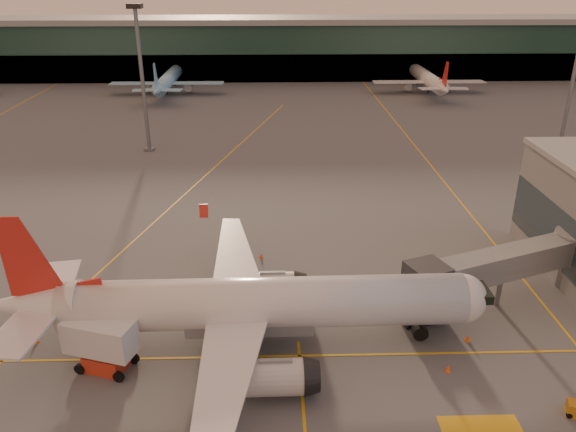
{
  "coord_description": "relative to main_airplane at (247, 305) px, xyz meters",
  "views": [
    {
      "loc": [
        2.88,
        -34.8,
        31.05
      ],
      "look_at": [
        4.53,
        23.94,
        5.0
      ],
      "focal_mm": 35.0,
      "sensor_mm": 36.0,
      "label": 1
    }
  ],
  "objects": [
    {
      "name": "catering_truck",
      "position": [
        -12.04,
        -2.72,
        -1.62
      ],
      "size": [
        6.39,
        4.22,
        4.58
      ],
      "rotation": [
        0.0,
        0.0,
        -0.31
      ],
      "color": "red",
      "rests_on": "ground"
    },
    {
      "name": "cone_wing_left",
      "position": [
        0.89,
        16.61,
        -3.95
      ],
      "size": [
        0.45,
        0.45,
        0.57
      ],
      "color": "#FF580D",
      "rests_on": "ground"
    },
    {
      "name": "ground",
      "position": [
        -0.49,
        -6.61,
        -4.23
      ],
      "size": [
        600.0,
        600.0,
        0.0
      ],
      "primitive_type": "plane",
      "color": "#4C4F54",
      "rests_on": "ground"
    },
    {
      "name": "pushback_tug",
      "position": [
        16.33,
        3.3,
        -3.44
      ],
      "size": [
        4.11,
        2.86,
        1.92
      ],
      "rotation": [
        0.0,
        0.0,
        0.25
      ],
      "color": "black",
      "rests_on": "ground"
    },
    {
      "name": "terminal",
      "position": [
        -0.49,
        135.18,
        4.54
      ],
      "size": [
        400.0,
        20.0,
        17.6
      ],
      "color": "#19382D",
      "rests_on": "ground"
    },
    {
      "name": "distant_aircraft_row",
      "position": [
        -21.49,
        111.39,
        -4.23
      ],
      "size": [
        290.0,
        34.0,
        13.0
      ],
      "color": "#8AC4E7",
      "rests_on": "ground"
    },
    {
      "name": "main_airplane",
      "position": [
        0.0,
        0.0,
        0.0
      ],
      "size": [
        43.01,
        38.64,
        13.0
      ],
      "rotation": [
        0.0,
        0.0,
        0.01
      ],
      "color": "white",
      "rests_on": "ground"
    },
    {
      "name": "mast_east_near",
      "position": [
        54.51,
        55.39,
        10.64
      ],
      "size": [
        2.4,
        2.4,
        25.6
      ],
      "color": "slate",
      "rests_on": "ground"
    },
    {
      "name": "cone_fwd",
      "position": [
        16.91,
        -3.98,
        -3.93
      ],
      "size": [
        0.48,
        0.48,
        0.61
      ],
      "color": "#FF580D",
      "rests_on": "ground"
    },
    {
      "name": "taxi_markings",
      "position": [
        -7.81,
        37.87,
        -4.22
      ],
      "size": [
        100.12,
        173.0,
        0.01
      ],
      "color": "gold",
      "rests_on": "ground"
    },
    {
      "name": "mast_west_near",
      "position": [
        -20.49,
        59.39,
        10.64
      ],
      "size": [
        2.4,
        2.4,
        25.6
      ],
      "color": "slate",
      "rests_on": "ground"
    },
    {
      "name": "jet_bridge",
      "position": [
        26.02,
        6.51,
        0.15
      ],
      "size": [
        21.47,
        10.74,
        6.26
      ],
      "color": "slate",
      "rests_on": "ground"
    },
    {
      "name": "cone_tail",
      "position": [
        -19.18,
        0.93,
        -3.96
      ],
      "size": [
        0.43,
        0.43,
        0.55
      ],
      "color": "#FF580D",
      "rests_on": "ground"
    },
    {
      "name": "cone_nose",
      "position": [
        19.89,
        0.12,
        -3.92
      ],
      "size": [
        0.49,
        0.49,
        0.63
      ],
      "color": "#FF580D",
      "rests_on": "ground"
    }
  ]
}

